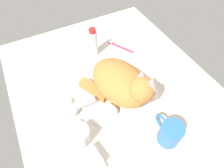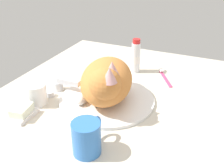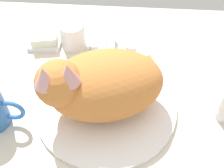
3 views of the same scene
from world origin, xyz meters
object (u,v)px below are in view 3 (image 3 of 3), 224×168
Objects in this scene: faucet at (112,47)px; rinse_cup at (73,35)px; cat at (99,84)px; soap_bar at (44,39)px.

faucet is 1.82× the size of rinse_cup.
soap_bar is (-17.78, 21.05, -6.20)cm from cat.
faucet is 0.45× the size of cat.
cat is at bearing -94.31° from faucet.
cat is 24.20cm from rinse_cup.
soap_bar is at bearing -175.79° from rinse_cup.
faucet is 11.40cm from rinse_cup.
cat is 4.02× the size of rinse_cup.
faucet is at bearing -6.18° from soap_bar.
soap_bar is at bearing 130.18° from cat.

